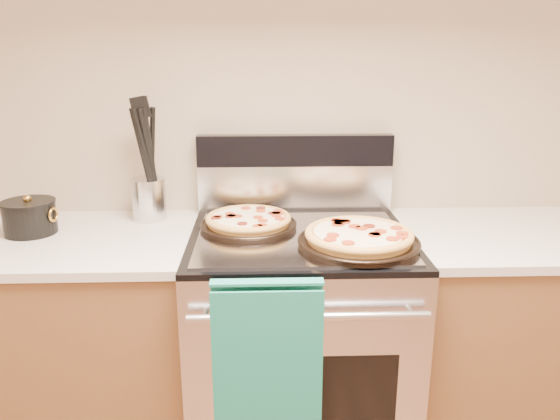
{
  "coord_description": "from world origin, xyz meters",
  "views": [
    {
      "loc": [
        -0.13,
        -0.13,
        1.54
      ],
      "look_at": [
        -0.07,
        1.55,
        1.04
      ],
      "focal_mm": 35.0,
      "sensor_mm": 36.0,
      "label": 1
    }
  ],
  "objects_px": {
    "range_body": "(299,355)",
    "saucepan": "(30,218)",
    "utensil_crock": "(149,199)",
    "pepperoni_pizza_front": "(359,238)",
    "pepperoni_pizza_back": "(248,221)"
  },
  "relations": [
    {
      "from": "pepperoni_pizza_back",
      "to": "saucepan",
      "type": "relative_size",
      "value": 1.91
    },
    {
      "from": "pepperoni_pizza_front",
      "to": "utensil_crock",
      "type": "bearing_deg",
      "value": 153.93
    },
    {
      "from": "pepperoni_pizza_front",
      "to": "utensil_crock",
      "type": "relative_size",
      "value": 2.43
    },
    {
      "from": "pepperoni_pizza_back",
      "to": "utensil_crock",
      "type": "xyz_separation_m",
      "value": [
        -0.38,
        0.16,
        0.04
      ]
    },
    {
      "from": "pepperoni_pizza_front",
      "to": "range_body",
      "type": "bearing_deg",
      "value": 144.16
    },
    {
      "from": "pepperoni_pizza_front",
      "to": "saucepan",
      "type": "bearing_deg",
      "value": 169.45
    },
    {
      "from": "range_body",
      "to": "utensil_crock",
      "type": "bearing_deg",
      "value": 157.49
    },
    {
      "from": "range_body",
      "to": "saucepan",
      "type": "xyz_separation_m",
      "value": [
        -0.95,
        0.08,
        0.51
      ]
    },
    {
      "from": "pepperoni_pizza_front",
      "to": "utensil_crock",
      "type": "distance_m",
      "value": 0.82
    },
    {
      "from": "utensil_crock",
      "to": "range_body",
      "type": "bearing_deg",
      "value": -22.51
    },
    {
      "from": "utensil_crock",
      "to": "saucepan",
      "type": "distance_m",
      "value": 0.42
    },
    {
      "from": "range_body",
      "to": "pepperoni_pizza_front",
      "type": "xyz_separation_m",
      "value": [
        0.18,
        -0.13,
        0.5
      ]
    },
    {
      "from": "pepperoni_pizza_back",
      "to": "utensil_crock",
      "type": "bearing_deg",
      "value": 156.9
    },
    {
      "from": "pepperoni_pizza_back",
      "to": "saucepan",
      "type": "bearing_deg",
      "value": 179.22
    },
    {
      "from": "range_body",
      "to": "pepperoni_pizza_back",
      "type": "height_order",
      "value": "pepperoni_pizza_back"
    }
  ]
}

